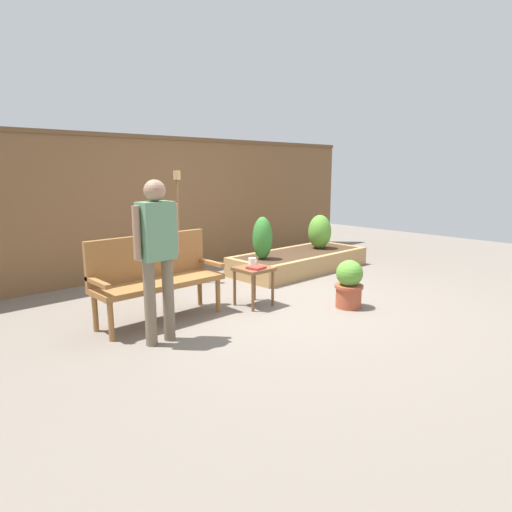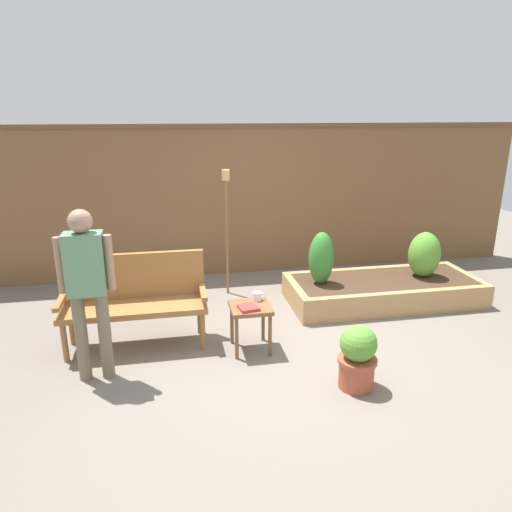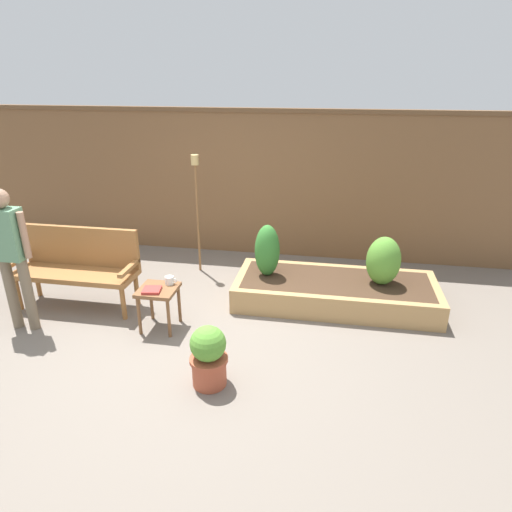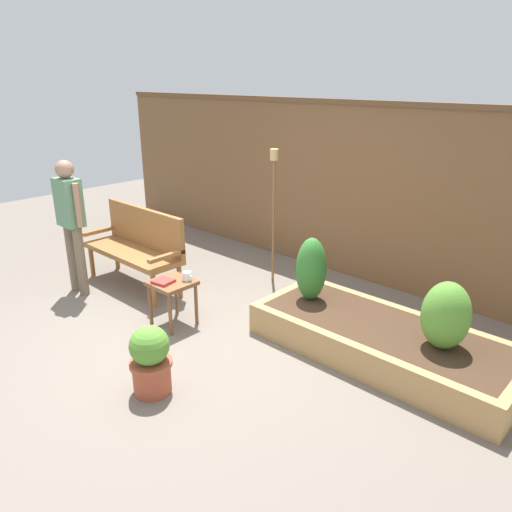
{
  "view_description": "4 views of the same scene",
  "coord_description": "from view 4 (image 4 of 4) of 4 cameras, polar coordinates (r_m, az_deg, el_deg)",
  "views": [
    {
      "loc": [
        -3.93,
        -3.69,
        1.66
      ],
      "look_at": [
        -0.09,
        0.42,
        0.55
      ],
      "focal_mm": 31.34,
      "sensor_mm": 36.0,
      "label": 1
    },
    {
      "loc": [
        -1.1,
        -4.0,
        2.32
      ],
      "look_at": [
        -0.17,
        0.85,
        0.78
      ],
      "focal_mm": 32.68,
      "sensor_mm": 36.0,
      "label": 2
    },
    {
      "loc": [
        1.42,
        -3.8,
        2.59
      ],
      "look_at": [
        0.63,
        0.67,
        0.73
      ],
      "focal_mm": 31.11,
      "sensor_mm": 36.0,
      "label": 3
    },
    {
      "loc": [
        3.36,
        -2.55,
        2.42
      ],
      "look_at": [
        0.35,
        0.68,
        0.79
      ],
      "focal_mm": 34.48,
      "sensor_mm": 36.0,
      "label": 4
    }
  ],
  "objects": [
    {
      "name": "shrub_near_bench",
      "position": [
        4.88,
        6.42,
        -1.53
      ],
      "size": [
        0.3,
        0.3,
        0.65
      ],
      "color": "brown",
      "rests_on": "raised_planter_bed"
    },
    {
      "name": "tiki_torch",
      "position": [
        5.85,
        2.08,
        7.4
      ],
      "size": [
        0.1,
        0.1,
        1.63
      ],
      "color": "brown",
      "rests_on": "ground_plane"
    },
    {
      "name": "ground_plane",
      "position": [
        4.86,
        -8.62,
        -9.88
      ],
      "size": [
        14.0,
        14.0,
        0.0
      ],
      "primitive_type": "plane",
      "color": "#70665B"
    },
    {
      "name": "raised_planter_bed",
      "position": [
        4.68,
        14.47,
        -9.52
      ],
      "size": [
        2.4,
        1.0,
        0.3
      ],
      "color": "#AD8451",
      "rests_on": "ground_plane"
    },
    {
      "name": "cup_on_table",
      "position": [
        4.99,
        -8.01,
        -2.33
      ],
      "size": [
        0.13,
        0.09,
        0.09
      ],
      "color": "white",
      "rests_on": "side_table"
    },
    {
      "name": "shrub_far_corner",
      "position": [
        4.3,
        21.16,
        -6.45
      ],
      "size": [
        0.39,
        0.39,
        0.58
      ],
      "color": "brown",
      "rests_on": "raised_planter_bed"
    },
    {
      "name": "side_table",
      "position": [
        5.04,
        -9.69,
        -3.77
      ],
      "size": [
        0.4,
        0.4,
        0.48
      ],
      "color": "brown",
      "rests_on": "ground_plane"
    },
    {
      "name": "garden_bench",
      "position": [
        6.06,
        -13.54,
        1.61
      ],
      "size": [
        1.44,
        0.48,
        0.94
      ],
      "color": "#936033",
      "rests_on": "ground_plane"
    },
    {
      "name": "person_by_bench",
      "position": [
        5.93,
        -20.71,
        4.37
      ],
      "size": [
        0.47,
        0.2,
        1.56
      ],
      "color": "#70604C",
      "rests_on": "ground_plane"
    },
    {
      "name": "fence_back",
      "position": [
        6.29,
        9.74,
        7.74
      ],
      "size": [
        8.4,
        0.14,
        2.16
      ],
      "color": "brown",
      "rests_on": "ground_plane"
    },
    {
      "name": "book_on_table",
      "position": [
        4.98,
        -10.71,
        -2.9
      ],
      "size": [
        0.21,
        0.2,
        0.03
      ],
      "primitive_type": "cube",
      "rotation": [
        0.0,
        0.0,
        0.17
      ],
      "color": "#B2332D",
      "rests_on": "side_table"
    },
    {
      "name": "potted_boxwood",
      "position": [
        4.08,
        -12.14,
        -11.63
      ],
      "size": [
        0.34,
        0.34,
        0.58
      ],
      "color": "#A84C33",
      "rests_on": "ground_plane"
    }
  ]
}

